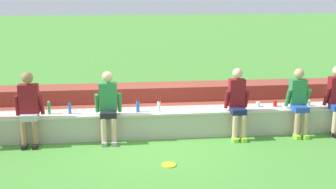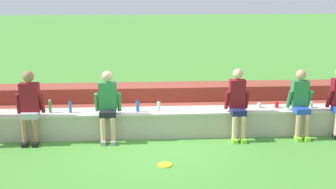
{
  "view_description": "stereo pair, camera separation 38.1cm",
  "coord_description": "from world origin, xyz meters",
  "px_view_note": "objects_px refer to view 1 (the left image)",
  "views": [
    {
      "loc": [
        -0.62,
        -8.34,
        3.14
      ],
      "look_at": [
        0.31,
        0.28,
        0.9
      ],
      "focal_mm": 45.08,
      "sensor_mm": 36.0,
      "label": 1
    },
    {
      "loc": [
        -0.24,
        -8.38,
        3.14
      ],
      "look_at": [
        0.31,
        0.28,
        0.9
      ],
      "focal_mm": 45.08,
      "sensor_mm": 36.0,
      "label": 2
    }
  ],
  "objects_px": {
    "person_right_of_center": "(238,101)",
    "plastic_cup_right_end": "(258,104)",
    "person_far_right": "(299,100)",
    "water_bottle_near_left": "(159,106)",
    "person_left_of_center": "(29,106)",
    "plastic_cup_left_end": "(275,103)",
    "plastic_cup_middle": "(308,103)",
    "water_bottle_center_gap": "(49,108)",
    "frisbee": "(169,165)",
    "water_bottle_mid_right": "(70,108)",
    "person_center": "(108,104)",
    "water_bottle_mid_left": "(138,106)"
  },
  "relations": [
    {
      "from": "person_center",
      "to": "water_bottle_near_left",
      "type": "relative_size",
      "value": 6.27
    },
    {
      "from": "person_right_of_center",
      "to": "person_far_right",
      "type": "distance_m",
      "value": 1.36
    },
    {
      "from": "person_left_of_center",
      "to": "frisbee",
      "type": "height_order",
      "value": "person_left_of_center"
    },
    {
      "from": "person_center",
      "to": "person_far_right",
      "type": "height_order",
      "value": "person_center"
    },
    {
      "from": "person_left_of_center",
      "to": "water_bottle_mid_left",
      "type": "height_order",
      "value": "person_left_of_center"
    },
    {
      "from": "person_right_of_center",
      "to": "plastic_cup_left_end",
      "type": "bearing_deg",
      "value": 19.9
    },
    {
      "from": "person_left_of_center",
      "to": "water_bottle_mid_right",
      "type": "bearing_deg",
      "value": 18.7
    },
    {
      "from": "person_center",
      "to": "person_far_right",
      "type": "bearing_deg",
      "value": 0.04
    },
    {
      "from": "water_bottle_center_gap",
      "to": "frisbee",
      "type": "relative_size",
      "value": 1.03
    },
    {
      "from": "person_center",
      "to": "water_bottle_center_gap",
      "type": "distance_m",
      "value": 1.26
    },
    {
      "from": "person_left_of_center",
      "to": "plastic_cup_middle",
      "type": "bearing_deg",
      "value": 2.83
    },
    {
      "from": "plastic_cup_left_end",
      "to": "water_bottle_center_gap",
      "type": "bearing_deg",
      "value": -179.32
    },
    {
      "from": "water_bottle_near_left",
      "to": "plastic_cup_right_end",
      "type": "relative_size",
      "value": 2.18
    },
    {
      "from": "water_bottle_mid_left",
      "to": "frisbee",
      "type": "relative_size",
      "value": 0.95
    },
    {
      "from": "water_bottle_center_gap",
      "to": "person_right_of_center",
      "type": "bearing_deg",
      "value": -4.17
    },
    {
      "from": "water_bottle_mid_left",
      "to": "plastic_cup_right_end",
      "type": "distance_m",
      "value": 2.66
    },
    {
      "from": "water_bottle_center_gap",
      "to": "water_bottle_mid_left",
      "type": "distance_m",
      "value": 1.84
    },
    {
      "from": "water_bottle_center_gap",
      "to": "water_bottle_near_left",
      "type": "xyz_separation_m",
      "value": [
        2.29,
        -0.04,
        -0.02
      ]
    },
    {
      "from": "person_far_right",
      "to": "water_bottle_near_left",
      "type": "height_order",
      "value": "person_far_right"
    },
    {
      "from": "water_bottle_center_gap",
      "to": "water_bottle_near_left",
      "type": "relative_size",
      "value": 1.17
    },
    {
      "from": "person_left_of_center",
      "to": "person_center",
      "type": "height_order",
      "value": "person_left_of_center"
    },
    {
      "from": "person_right_of_center",
      "to": "water_bottle_center_gap",
      "type": "xyz_separation_m",
      "value": [
        -3.93,
        0.29,
        -0.11
      ]
    },
    {
      "from": "plastic_cup_middle",
      "to": "person_far_right",
      "type": "bearing_deg",
      "value": -142.17
    },
    {
      "from": "water_bottle_near_left",
      "to": "plastic_cup_left_end",
      "type": "xyz_separation_m",
      "value": [
        2.59,
        0.1,
        -0.05
      ]
    },
    {
      "from": "water_bottle_center_gap",
      "to": "person_center",
      "type": "bearing_deg",
      "value": -11.83
    },
    {
      "from": "water_bottle_near_left",
      "to": "water_bottle_mid_right",
      "type": "relative_size",
      "value": 0.96
    },
    {
      "from": "person_right_of_center",
      "to": "plastic_cup_right_end",
      "type": "bearing_deg",
      "value": 31.98
    },
    {
      "from": "water_bottle_near_left",
      "to": "plastic_cup_middle",
      "type": "relative_size",
      "value": 1.85
    },
    {
      "from": "person_left_of_center",
      "to": "water_bottle_mid_left",
      "type": "relative_size",
      "value": 5.94
    },
    {
      "from": "water_bottle_mid_left",
      "to": "person_center",
      "type": "bearing_deg",
      "value": -160.34
    },
    {
      "from": "plastic_cup_left_end",
      "to": "water_bottle_mid_right",
      "type": "bearing_deg",
      "value": -178.9
    },
    {
      "from": "person_far_right",
      "to": "plastic_cup_left_end",
      "type": "relative_size",
      "value": 11.23
    },
    {
      "from": "person_center",
      "to": "plastic_cup_right_end",
      "type": "distance_m",
      "value": 3.28
    },
    {
      "from": "person_center",
      "to": "frisbee",
      "type": "bearing_deg",
      "value": -50.78
    },
    {
      "from": "plastic_cup_left_end",
      "to": "water_bottle_near_left",
      "type": "bearing_deg",
      "value": -177.77
    },
    {
      "from": "person_left_of_center",
      "to": "frisbee",
      "type": "relative_size",
      "value": 5.63
    },
    {
      "from": "person_far_right",
      "to": "plastic_cup_right_end",
      "type": "bearing_deg",
      "value": 157.78
    },
    {
      "from": "plastic_cup_middle",
      "to": "person_left_of_center",
      "type": "bearing_deg",
      "value": -177.17
    },
    {
      "from": "person_right_of_center",
      "to": "water_bottle_mid_right",
      "type": "bearing_deg",
      "value": 175.77
    },
    {
      "from": "water_bottle_near_left",
      "to": "plastic_cup_middle",
      "type": "xyz_separation_m",
      "value": [
        3.33,
        0.05,
        -0.05
      ]
    },
    {
      "from": "water_bottle_center_gap",
      "to": "plastic_cup_middle",
      "type": "xyz_separation_m",
      "value": [
        5.62,
        0.01,
        -0.07
      ]
    },
    {
      "from": "person_left_of_center",
      "to": "person_far_right",
      "type": "bearing_deg",
      "value": 0.3
    },
    {
      "from": "plastic_cup_right_end",
      "to": "plastic_cup_left_end",
      "type": "distance_m",
      "value": 0.39
    },
    {
      "from": "water_bottle_center_gap",
      "to": "plastic_cup_middle",
      "type": "height_order",
      "value": "water_bottle_center_gap"
    },
    {
      "from": "water_bottle_mid_left",
      "to": "frisbee",
      "type": "distance_m",
      "value": 1.77
    },
    {
      "from": "person_right_of_center",
      "to": "plastic_cup_middle",
      "type": "bearing_deg",
      "value": 9.92
    },
    {
      "from": "person_far_right",
      "to": "water_bottle_mid_right",
      "type": "relative_size",
      "value": 5.91
    },
    {
      "from": "person_left_of_center",
      "to": "person_right_of_center",
      "type": "bearing_deg",
      "value": -0.02
    },
    {
      "from": "water_bottle_mid_left",
      "to": "plastic_cup_right_end",
      "type": "bearing_deg",
      "value": 2.33
    },
    {
      "from": "water_bottle_center_gap",
      "to": "water_bottle_mid_left",
      "type": "height_order",
      "value": "water_bottle_center_gap"
    }
  ]
}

